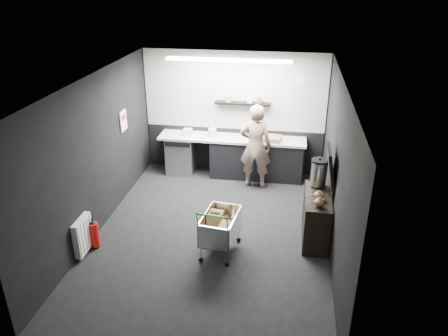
# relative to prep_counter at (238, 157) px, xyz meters

# --- Properties ---
(floor) EXTENTS (5.50, 5.50, 0.00)m
(floor) POSITION_rel_prep_counter_xyz_m (-0.14, -2.42, -0.46)
(floor) COLOR black
(floor) RESTS_ON ground
(ceiling) EXTENTS (5.50, 5.50, 0.00)m
(ceiling) POSITION_rel_prep_counter_xyz_m (-0.14, -2.42, 2.24)
(ceiling) COLOR silver
(ceiling) RESTS_ON wall_back
(wall_back) EXTENTS (5.50, 0.00, 5.50)m
(wall_back) POSITION_rel_prep_counter_xyz_m (-0.14, 0.33, 0.89)
(wall_back) COLOR black
(wall_back) RESTS_ON floor
(wall_front) EXTENTS (5.50, 0.00, 5.50)m
(wall_front) POSITION_rel_prep_counter_xyz_m (-0.14, -5.17, 0.89)
(wall_front) COLOR black
(wall_front) RESTS_ON floor
(wall_left) EXTENTS (0.00, 5.50, 5.50)m
(wall_left) POSITION_rel_prep_counter_xyz_m (-2.14, -2.42, 0.89)
(wall_left) COLOR black
(wall_left) RESTS_ON floor
(wall_right) EXTENTS (0.00, 5.50, 5.50)m
(wall_right) POSITION_rel_prep_counter_xyz_m (1.86, -2.42, 0.89)
(wall_right) COLOR black
(wall_right) RESTS_ON floor
(kitchen_wall_panel) EXTENTS (3.95, 0.02, 1.70)m
(kitchen_wall_panel) POSITION_rel_prep_counter_xyz_m (-0.14, 0.31, 1.39)
(kitchen_wall_panel) COLOR #B6B6B1
(kitchen_wall_panel) RESTS_ON wall_back
(dado_panel) EXTENTS (3.95, 0.02, 1.00)m
(dado_panel) POSITION_rel_prep_counter_xyz_m (-0.14, 0.31, 0.04)
(dado_panel) COLOR black
(dado_panel) RESTS_ON wall_back
(floating_shelf) EXTENTS (1.20, 0.22, 0.04)m
(floating_shelf) POSITION_rel_prep_counter_xyz_m (0.06, 0.20, 1.16)
(floating_shelf) COLOR black
(floating_shelf) RESTS_ON wall_back
(wall_clock) EXTENTS (0.20, 0.03, 0.20)m
(wall_clock) POSITION_rel_prep_counter_xyz_m (1.26, 0.30, 1.69)
(wall_clock) COLOR white
(wall_clock) RESTS_ON wall_back
(poster) EXTENTS (0.02, 0.30, 0.40)m
(poster) POSITION_rel_prep_counter_xyz_m (-2.12, -1.12, 1.09)
(poster) COLOR white
(poster) RESTS_ON wall_left
(poster_red_band) EXTENTS (0.02, 0.22, 0.10)m
(poster_red_band) POSITION_rel_prep_counter_xyz_m (-2.11, -1.12, 1.16)
(poster_red_band) COLOR red
(poster_red_band) RESTS_ON poster
(radiator) EXTENTS (0.10, 0.50, 0.60)m
(radiator) POSITION_rel_prep_counter_xyz_m (-2.08, -3.32, -0.11)
(radiator) COLOR white
(radiator) RESTS_ON wall_left
(ceiling_strip) EXTENTS (2.40, 0.20, 0.04)m
(ceiling_strip) POSITION_rel_prep_counter_xyz_m (-0.14, -0.57, 2.21)
(ceiling_strip) COLOR white
(ceiling_strip) RESTS_ON ceiling
(prep_counter) EXTENTS (3.20, 0.61, 0.90)m
(prep_counter) POSITION_rel_prep_counter_xyz_m (0.00, 0.00, 0.00)
(prep_counter) COLOR black
(prep_counter) RESTS_ON floor
(person) EXTENTS (0.68, 0.46, 1.80)m
(person) POSITION_rel_prep_counter_xyz_m (0.42, -0.45, 0.44)
(person) COLOR #B8A491
(person) RESTS_ON floor
(shopping_cart) EXTENTS (0.61, 0.92, 0.95)m
(shopping_cart) POSITION_rel_prep_counter_xyz_m (0.10, -2.92, -0.01)
(shopping_cart) COLOR silver
(shopping_cart) RESTS_ON floor
(sideboard) EXTENTS (0.48, 1.12, 1.67)m
(sideboard) POSITION_rel_prep_counter_xyz_m (1.65, -2.25, 0.08)
(sideboard) COLOR black
(sideboard) RESTS_ON floor
(fire_extinguisher) EXTENTS (0.16, 0.16, 0.54)m
(fire_extinguisher) POSITION_rel_prep_counter_xyz_m (-1.99, -3.12, -0.20)
(fire_extinguisher) COLOR red
(fire_extinguisher) RESTS_ON floor
(cardboard_box) EXTENTS (0.50, 0.40, 0.09)m
(cardboard_box) POSITION_rel_prep_counter_xyz_m (0.69, -0.05, 0.49)
(cardboard_box) COLOR #977750
(cardboard_box) RESTS_ON prep_counter
(pink_tub) EXTENTS (0.18, 0.18, 0.18)m
(pink_tub) POSITION_rel_prep_counter_xyz_m (-0.57, 0.00, 0.53)
(pink_tub) COLOR silver
(pink_tub) RESTS_ON prep_counter
(white_container) EXTENTS (0.19, 0.15, 0.16)m
(white_container) POSITION_rel_prep_counter_xyz_m (-1.10, -0.05, 0.52)
(white_container) COLOR white
(white_container) RESTS_ON prep_counter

